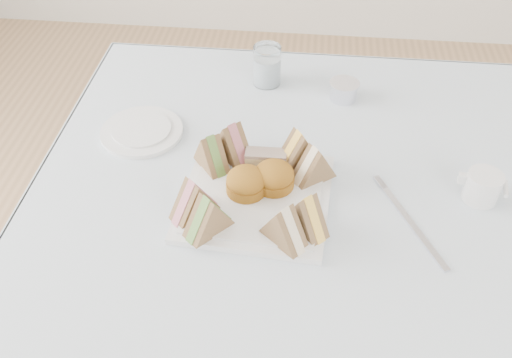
# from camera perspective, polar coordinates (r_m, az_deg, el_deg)

# --- Properties ---
(table) EXTENTS (0.90, 0.90, 0.74)m
(table) POSITION_cam_1_polar(r_m,az_deg,el_deg) (1.28, 4.67, -14.51)
(table) COLOR brown
(table) RESTS_ON floor
(tablecloth) EXTENTS (1.02, 1.02, 0.01)m
(tablecloth) POSITION_cam_1_polar(r_m,az_deg,el_deg) (0.99, 5.86, -2.73)
(tablecloth) COLOR silver
(tablecloth) RESTS_ON table
(serving_plate) EXTENTS (0.27, 0.27, 0.01)m
(serving_plate) POSITION_cam_1_polar(r_m,az_deg,el_deg) (0.99, 0.00, -1.87)
(serving_plate) COLOR silver
(serving_plate) RESTS_ON tablecloth
(sandwich_fl_a) EXTENTS (0.09, 0.09, 0.07)m
(sandwich_fl_a) POSITION_cam_1_polar(r_m,az_deg,el_deg) (0.94, -6.24, -1.87)
(sandwich_fl_a) COLOR #936545
(sandwich_fl_a) RESTS_ON serving_plate
(sandwich_fl_b) EXTENTS (0.08, 0.09, 0.07)m
(sandwich_fl_b) POSITION_cam_1_polar(r_m,az_deg,el_deg) (0.91, -4.81, -3.51)
(sandwich_fl_b) COLOR #936545
(sandwich_fl_b) RESTS_ON serving_plate
(sandwich_fr_a) EXTENTS (0.08, 0.08, 0.07)m
(sandwich_fr_a) POSITION_cam_1_polar(r_m,az_deg,el_deg) (0.91, 5.07, -3.35)
(sandwich_fr_a) COLOR #936545
(sandwich_fr_a) RESTS_ON serving_plate
(sandwich_fr_b) EXTENTS (0.09, 0.08, 0.07)m
(sandwich_fr_b) POSITION_cam_1_polar(r_m,az_deg,el_deg) (0.89, 2.81, -4.54)
(sandwich_fr_b) COLOR #936545
(sandwich_fr_b) RESTS_ON serving_plate
(sandwich_bl_a) EXTENTS (0.08, 0.09, 0.07)m
(sandwich_bl_a) POSITION_cam_1_polar(r_m,az_deg,el_deg) (1.02, -4.52, 2.77)
(sandwich_bl_a) COLOR #936545
(sandwich_bl_a) RESTS_ON serving_plate
(sandwich_bl_b) EXTENTS (0.09, 0.09, 0.08)m
(sandwich_bl_b) POSITION_cam_1_polar(r_m,az_deg,el_deg) (1.04, -2.41, 3.81)
(sandwich_bl_b) COLOR #936545
(sandwich_bl_b) RESTS_ON serving_plate
(sandwich_br_a) EXTENTS (0.09, 0.08, 0.07)m
(sandwich_br_a) POSITION_cam_1_polar(r_m,az_deg,el_deg) (1.00, 5.84, 1.58)
(sandwich_br_a) COLOR #936545
(sandwich_br_a) RESTS_ON serving_plate
(sandwich_br_b) EXTENTS (0.09, 0.08, 0.08)m
(sandwich_br_b) POSITION_cam_1_polar(r_m,az_deg,el_deg) (1.02, 4.26, 3.05)
(sandwich_br_b) COLOR #936545
(sandwich_br_b) RESTS_ON serving_plate
(scone_left) EXTENTS (0.08, 0.08, 0.05)m
(scone_left) POSITION_cam_1_polar(r_m,az_deg,el_deg) (0.98, -1.00, -0.32)
(scone_left) COLOR #905A17
(scone_left) RESTS_ON serving_plate
(scone_right) EXTENTS (0.08, 0.08, 0.05)m
(scone_right) POSITION_cam_1_polar(r_m,az_deg,el_deg) (0.99, 1.82, 0.25)
(scone_right) COLOR #905A17
(scone_right) RESTS_ON serving_plate
(pastry_slice) EXTENTS (0.07, 0.03, 0.03)m
(pastry_slice) POSITION_cam_1_polar(r_m,az_deg,el_deg) (1.03, 0.99, 1.97)
(pastry_slice) COLOR beige
(pastry_slice) RESTS_ON serving_plate
(side_plate) EXTENTS (0.21, 0.21, 0.01)m
(side_plate) POSITION_cam_1_polar(r_m,az_deg,el_deg) (1.16, -11.35, 4.68)
(side_plate) COLOR silver
(side_plate) RESTS_ON tablecloth
(water_glass) EXTENTS (0.07, 0.07, 0.09)m
(water_glass) POSITION_cam_1_polar(r_m,az_deg,el_deg) (1.26, 1.11, 11.29)
(water_glass) COLOR white
(water_glass) RESTS_ON tablecloth
(tea_strainer) EXTENTS (0.07, 0.07, 0.04)m
(tea_strainer) POSITION_cam_1_polar(r_m,az_deg,el_deg) (1.24, 8.76, 8.64)
(tea_strainer) COLOR silver
(tea_strainer) RESTS_ON tablecloth
(fork) EXTENTS (0.09, 0.18, 0.00)m
(fork) POSITION_cam_1_polar(r_m,az_deg,el_deg) (0.98, 15.52, -4.67)
(fork) COLOR silver
(fork) RESTS_ON tablecloth
(creamer_jug) EXTENTS (0.07, 0.07, 0.05)m
(creamer_jug) POSITION_cam_1_polar(r_m,az_deg,el_deg) (1.06, 21.71, -0.72)
(creamer_jug) COLOR silver
(creamer_jug) RESTS_ON tablecloth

